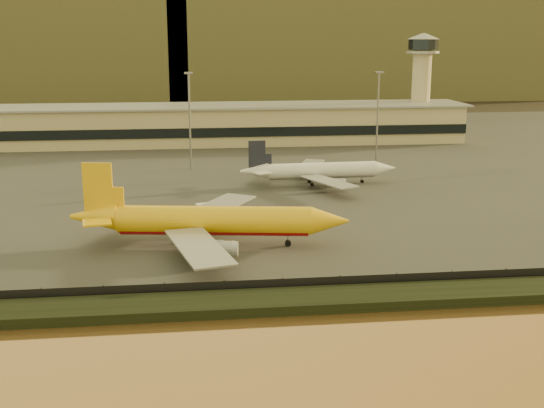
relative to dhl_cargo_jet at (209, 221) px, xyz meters
The scene contains 12 objects.
ground 13.69m from the dhl_cargo_jet, 56.06° to the right, with size 900.00×900.00×0.00m, color black.
embankment 28.92m from the dhl_cargo_jet, 75.38° to the right, with size 320.00×7.00×1.40m, color black.
tarmac 84.66m from the dhl_cargo_jet, 85.09° to the left, with size 320.00×220.00×0.20m, color #2D2D2D.
perimeter_fence 25.03m from the dhl_cargo_jet, 73.05° to the right, with size 300.00×0.05×2.20m, color black.
terminal_building 115.04m from the dhl_cargo_jet, 93.63° to the left, with size 202.00×25.00×12.60m.
control_tower 143.95m from the dhl_cargo_jet, 57.29° to the left, with size 11.20×11.20×35.50m.
apron_light_masts 68.92m from the dhl_cargo_jet, 70.91° to the left, with size 152.20×12.20×25.40m.
distant_hills 330.62m from the dhl_cargo_jet, 92.35° to the left, with size 470.00×160.00×70.00m.
dhl_cargo_jet is the anchor object (origin of this frame).
white_narrowbody_jet 53.54m from the dhl_cargo_jet, 59.13° to the left, with size 37.80×36.94×10.87m.
gse_vehicle_yellow 18.25m from the dhl_cargo_jet, 46.97° to the left, with size 3.63×1.63×1.63m, color #E0A80B.
gse_vehicle_white 22.64m from the dhl_cargo_jet, 89.81° to the left, with size 4.14×1.86×1.86m, color silver.
Camera 1 is at (-9.99, -99.92, 34.47)m, focal length 45.00 mm.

